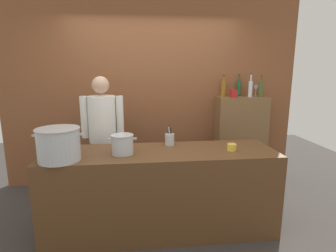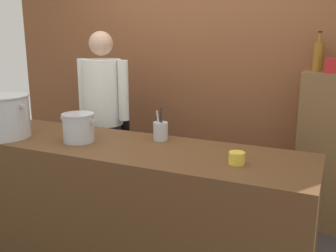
% 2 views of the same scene
% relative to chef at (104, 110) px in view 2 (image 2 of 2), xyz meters
% --- Properties ---
extents(brick_back_panel, '(4.40, 0.10, 3.00)m').
position_rel_chef_xyz_m(brick_back_panel, '(0.67, 0.72, 0.54)').
color(brick_back_panel, brown).
rests_on(brick_back_panel, ground_plane).
extents(prep_counter, '(2.42, 0.70, 0.90)m').
position_rel_chef_xyz_m(prep_counter, '(0.67, -0.68, -0.51)').
color(prep_counter, brown).
rests_on(prep_counter, ground_plane).
extents(chef, '(0.53, 0.37, 1.66)m').
position_rel_chef_xyz_m(chef, '(0.00, 0.00, 0.00)').
color(chef, black).
rests_on(chef, ground_plane).
extents(stockpot_large, '(0.46, 0.40, 0.31)m').
position_rel_chef_xyz_m(stockpot_large, '(-0.29, -0.87, 0.09)').
color(stockpot_large, '#B7BABF').
rests_on(stockpot_large, prep_counter).
extents(stockpot_small, '(0.29, 0.23, 0.20)m').
position_rel_chef_xyz_m(stockpot_small, '(0.28, -0.74, 0.04)').
color(stockpot_small, '#B7BABF').
rests_on(stockpot_small, prep_counter).
extents(utensil_crock, '(0.10, 0.10, 0.24)m').
position_rel_chef_xyz_m(utensil_crock, '(0.79, -0.47, 0.00)').
color(utensil_crock, '#B7BABF').
rests_on(utensil_crock, prep_counter).
extents(butter_jar, '(0.10, 0.10, 0.07)m').
position_rel_chef_xyz_m(butter_jar, '(1.41, -0.75, -0.03)').
color(butter_jar, yellow).
rests_on(butter_jar, prep_counter).
extents(wine_bottle_amber, '(0.08, 0.08, 0.32)m').
position_rel_chef_xyz_m(wine_bottle_amber, '(1.73, 0.56, 0.50)').
color(wine_bottle_amber, '#8C5919').
rests_on(wine_bottle_amber, bar_cabinet).
extents(spice_tin_red, '(0.09, 0.09, 0.11)m').
position_rel_chef_xyz_m(spice_tin_red, '(1.83, 0.41, 0.43)').
color(spice_tin_red, red).
rests_on(spice_tin_red, bar_cabinet).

